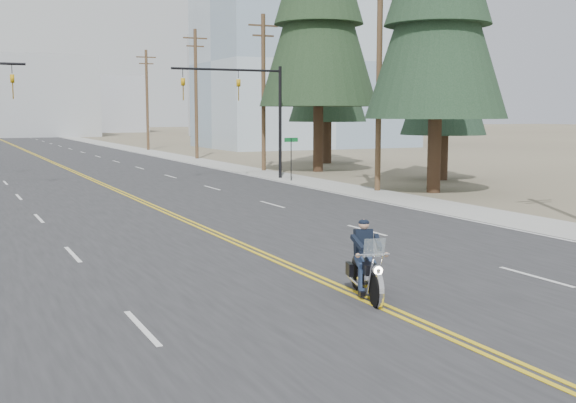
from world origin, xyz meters
The scene contains 16 objects.
ground_plane centered at (0.00, 0.00, 0.00)m, with size 400.00×400.00×0.00m, color #776D56.
road centered at (0.00, 70.00, 0.01)m, with size 20.00×200.00×0.01m, color #303033.
sidewalk_right centered at (11.50, 70.00, 0.01)m, with size 3.00×200.00×0.01m, color #A5A5A0.
traffic_mast_right centered at (8.98, 32.00, 4.94)m, with size 7.10×0.26×7.00m.
street_sign centered at (10.80, 30.00, 1.80)m, with size 0.90×0.06×2.62m.
utility_pole_b centered at (12.50, 23.00, 5.98)m, with size 2.20×0.30×11.50m.
utility_pole_c centered at (12.50, 38.00, 5.73)m, with size 2.20×0.30×11.00m.
utility_pole_d centered at (12.50, 53.00, 5.98)m, with size 2.20×0.30×11.50m.
utility_pole_e centered at (12.50, 70.00, 5.73)m, with size 2.20×0.30×11.00m.
glass_building centered at (32.00, 70.00, 10.00)m, with size 24.00×16.00×20.00m, color #9EB5CC.
haze_bldg_b centered at (8.00, 125.00, 7.00)m, with size 18.00×14.00×14.00m, color #ADB2B7.
haze_bldg_c centered at (40.00, 110.00, 9.00)m, with size 16.00×12.00×18.00m, color #B7BCC6.
haze_bldg_e centered at (25.00, 150.00, 6.00)m, with size 14.00×14.00×12.00m, color #B7BCC6.
motorcyclist centered at (0.11, 4.12, 0.87)m, with size 0.96×2.23×1.74m, color black, non-canonical shape.
conifer_mid centered at (19.60, 26.73, 8.00)m, with size 5.23×5.23×13.94m.
conifer_far centered at (20.34, 42.85, 9.79)m, with size 6.37×6.37×17.06m.
Camera 1 is at (-8.28, -9.29, 4.11)m, focal length 45.00 mm.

